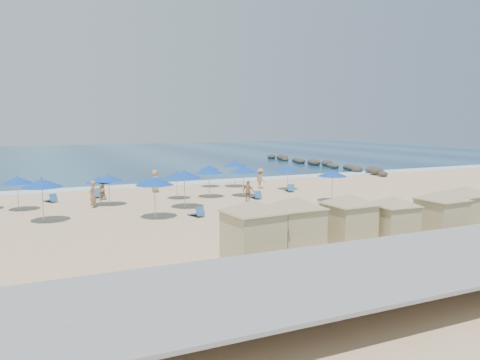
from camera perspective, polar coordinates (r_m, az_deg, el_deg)
name	(u,v)px	position (r m, az deg, el deg)	size (l,w,h in m)	color
ground	(226,215)	(29.81, -1.66, -4.30)	(160.00, 160.00, 0.00)	#D9B589
ocean	(100,156)	(82.89, -16.74, 2.81)	(160.00, 80.00, 0.06)	navy
surf_line	(162,185)	(44.29, -9.54, -0.56)	(160.00, 2.50, 0.08)	white
seawall	(368,264)	(18.38, 15.31, -9.80)	(160.00, 6.10, 1.22)	gray
rock_jetty	(319,163)	(62.99, 9.64, 2.02)	(2.56, 26.66, 0.96)	#2C2824
trash_bin	(341,213)	(28.94, 12.19, -3.96)	(0.84, 0.84, 0.84)	black
cabana_0	(253,223)	(19.93, 1.58, -5.21)	(4.60, 4.60, 2.90)	tan
cabana_1	(296,217)	(21.44, 6.82, -4.51)	(4.49, 4.49, 2.82)	tan
cabana_2	(349,213)	(23.04, 13.09, -3.92)	(4.39, 4.39, 2.75)	tan
cabana_3	(394,213)	(24.19, 18.21, -3.87)	(4.04, 4.04, 2.53)	tan
cabana_4	(441,207)	(26.22, 23.35, -3.08)	(4.26, 4.26, 2.67)	tan
cabana_5	(465,202)	(28.38, 25.73, -2.46)	(4.27, 4.27, 2.68)	tan
umbrella_1	(42,183)	(29.67, -23.02, -0.35)	(2.37, 2.37, 2.70)	#A5A8AD
umbrella_2	(99,180)	(34.29, -16.82, 0.01)	(1.86, 1.86, 2.11)	#A5A8AD
umbrella_3	(154,181)	(28.85, -10.39, -0.10)	(2.36, 2.36, 2.69)	#A5A8AD
umbrella_4	(109,178)	(34.15, -15.71, 0.22)	(1.98, 1.98, 2.25)	#A5A8AD
umbrella_5	(177,175)	(35.97, -7.72, 0.61)	(1.88, 1.88, 2.14)	#A5A8AD
umbrella_6	(184,174)	(32.04, -6.80, 0.70)	(2.37, 2.37, 2.70)	#A5A8AD
umbrella_7	(209,170)	(36.34, -3.77, 1.19)	(2.18, 2.18, 2.48)	#A5A8AD
umbrella_8	(244,169)	(36.78, 0.44, 1.29)	(2.18, 2.18, 2.49)	#A5A8AD
umbrella_9	(209,168)	(42.22, -3.78, 1.53)	(1.80, 1.80, 2.05)	#A5A8AD
umbrella_10	(288,169)	(40.73, 5.85, 1.37)	(1.86, 1.86, 2.11)	#A5A8AD
umbrella_11	(332,173)	(35.01, 11.19, 0.81)	(2.16, 2.16, 2.45)	#A5A8AD
umbrella_12	(17,180)	(34.28, -25.54, -0.03)	(2.08, 2.08, 2.36)	#A5A8AD
umbrella_13	(235,164)	(42.09, -0.64, 2.01)	(2.17, 2.17, 2.46)	#A5A8AD
beach_chair_1	(51,199)	(37.13, -22.01, -2.18)	(0.99, 1.33, 0.67)	#295B99
beach_chair_2	(99,194)	(38.16, -16.84, -1.67)	(0.91, 1.47, 0.75)	#295B99
beach_chair_3	(197,213)	(29.42, -5.23, -4.01)	(0.84, 1.35, 0.69)	#295B99
beach_chair_4	(256,196)	(35.94, 2.01, -1.95)	(0.57, 1.21, 0.66)	#295B99
beach_chair_5	(290,189)	(39.76, 6.11, -1.09)	(0.88, 1.35, 0.69)	#295B99
beachgoer_0	(93,194)	(33.67, -17.54, -1.68)	(0.69, 0.45, 1.89)	tan
beachgoer_1	(101,189)	(36.83, -16.64, -1.03)	(0.84, 0.66, 1.73)	tan
beachgoer_2	(248,191)	(34.27, 1.02, -1.41)	(0.96, 0.40, 1.63)	tan
beachgoer_3	(260,179)	(41.35, 2.51, 0.18)	(1.15, 0.66, 1.79)	tan
beachgoer_4	(155,181)	(39.74, -10.32, -0.14)	(0.92, 0.60, 1.89)	tan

